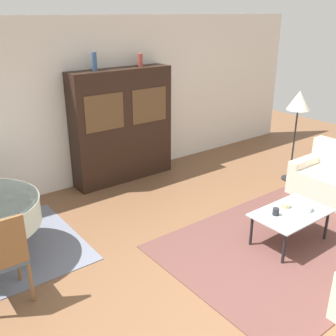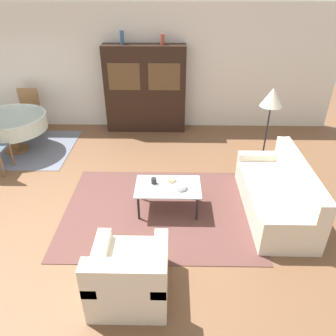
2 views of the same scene
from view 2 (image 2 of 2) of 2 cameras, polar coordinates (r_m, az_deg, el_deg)
name	(u,v)px [view 2 (image 2 of 2)]	position (r m, az deg, el deg)	size (l,w,h in m)	color
ground_plane	(80,222)	(5.10, -15.11, -9.05)	(14.00, 14.00, 0.00)	brown
wall_back	(112,68)	(7.71, -9.75, 16.77)	(10.00, 0.06, 2.70)	silver
area_rug	(160,210)	(5.13, -1.41, -7.37)	(2.94, 2.24, 0.01)	brown
dining_rug	(19,148)	(7.56, -24.52, 3.12)	(2.23, 1.78, 0.01)	slate
couch	(278,195)	(5.23, 18.63, -4.52)	(0.83, 1.93, 0.82)	beige
armchair	(129,276)	(3.85, -6.77, -18.16)	(0.85, 0.91, 0.79)	beige
coffee_table	(168,188)	(4.93, 0.00, -3.58)	(0.98, 0.61, 0.42)	black
display_cabinet	(145,89)	(7.48, -3.97, 13.51)	(1.77, 0.40, 1.90)	black
dining_table	(11,123)	(7.27, -25.73, 7.09)	(1.38, 1.38, 0.75)	brown
dining_chair_far	(29,109)	(8.06, -23.09, 9.47)	(0.44, 0.44, 0.98)	brown
floor_lamp	(272,101)	(5.86, 17.61, 11.03)	(0.38, 0.38, 1.55)	black
cup	(154,181)	(4.95, -2.48, -2.25)	(0.08, 0.08, 0.09)	#232328
bowl	(180,187)	(4.84, 2.08, -3.28)	(0.19, 0.19, 0.07)	white
bowl_small	(171,180)	(5.01, 0.59, -2.07)	(0.13, 0.13, 0.05)	tan
vase_tall	(122,37)	(7.29, -8.03, 21.61)	(0.08, 0.08, 0.28)	#33517A
vase_short	(162,39)	(7.22, -0.97, 21.51)	(0.09, 0.09, 0.21)	#9E4238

